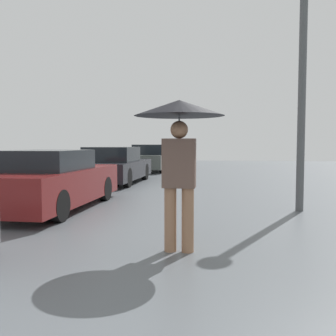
% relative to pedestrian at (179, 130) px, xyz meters
% --- Properties ---
extents(pedestrian, '(1.11, 1.11, 1.89)m').
position_rel_pedestrian_xyz_m(pedestrian, '(0.00, 0.00, 0.00)').
color(pedestrian, '#9E7051').
rests_on(pedestrian, ground_plane).
extents(parked_car_second, '(1.67, 4.09, 1.23)m').
position_rel_pedestrian_xyz_m(parked_car_second, '(-3.01, 2.70, -0.94)').
color(parked_car_second, maroon).
rests_on(parked_car_second, ground_plane).
extents(parked_car_third, '(1.80, 4.26, 1.25)m').
position_rel_pedestrian_xyz_m(parked_car_third, '(-3.23, 7.97, -0.94)').
color(parked_car_third, black).
rests_on(parked_car_third, ground_plane).
extents(parked_car_farthest, '(1.72, 4.59, 1.33)m').
position_rel_pedestrian_xyz_m(parked_car_farthest, '(-3.06, 13.96, -0.90)').
color(parked_car_farthest, '#4C514C').
rests_on(parked_car_farthest, ground_plane).
extents(street_lamp, '(0.39, 0.39, 4.66)m').
position_rel_pedestrian_xyz_m(street_lamp, '(2.08, 3.20, 1.49)').
color(street_lamp, '#515456').
rests_on(street_lamp, ground_plane).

